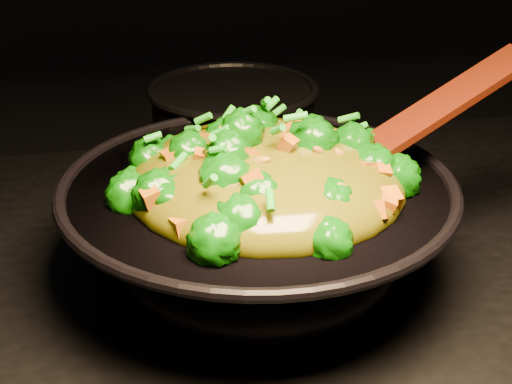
{
  "coord_description": "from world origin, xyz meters",
  "views": [
    {
      "loc": [
        -0.17,
        -0.68,
        1.37
      ],
      "look_at": [
        -0.02,
        0.03,
        1.01
      ],
      "focal_mm": 50.0,
      "sensor_mm": 36.0,
      "label": 1
    }
  ],
  "objects": [
    {
      "name": "back_pot",
      "position": [
        0.01,
        0.32,
        0.97
      ],
      "size": [
        0.28,
        0.28,
        0.14
      ],
      "primitive_type": "cylinder",
      "rotation": [
        0.0,
        0.0,
        -0.15
      ],
      "color": "black",
      "rests_on": "stovetop"
    },
    {
      "name": "spatula",
      "position": [
        0.17,
        0.03,
        1.08
      ],
      "size": [
        0.32,
        0.13,
        0.13
      ],
      "primitive_type": "cube",
      "rotation": [
        0.0,
        -0.38,
        0.26
      ],
      "color": "#321207",
      "rests_on": "wok"
    },
    {
      "name": "stir_fry",
      "position": [
        -0.01,
        0.01,
        1.07
      ],
      "size": [
        0.35,
        0.35,
        0.11
      ],
      "primitive_type": null,
      "rotation": [
        0.0,
        0.0,
        0.17
      ],
      "color": "#0C5806",
      "rests_on": "wok"
    },
    {
      "name": "wok",
      "position": [
        -0.02,
        0.02,
        0.96
      ],
      "size": [
        0.57,
        0.57,
        0.12
      ],
      "primitive_type": null,
      "rotation": [
        0.0,
        0.0,
        0.42
      ],
      "color": "black",
      "rests_on": "stovetop"
    }
  ]
}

